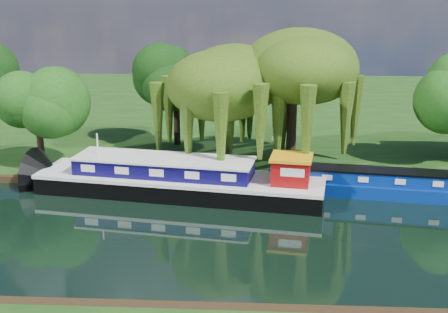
{
  "coord_description": "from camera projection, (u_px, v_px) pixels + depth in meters",
  "views": [
    {
      "loc": [
        -1.01,
        -28.75,
        12.95
      ],
      "look_at": [
        -2.86,
        5.85,
        2.8
      ],
      "focal_mm": 45.0,
      "sensor_mm": 36.0,
      "label": 1
    }
  ],
  "objects": [
    {
      "name": "narrowboat",
      "position": [
        380.0,
        186.0,
        37.04
      ],
      "size": [
        13.37,
        4.02,
        1.92
      ],
      "rotation": [
        0.0,
        0.0,
        -0.14
      ],
      "color": "navy",
      "rests_on": "ground"
    },
    {
      "name": "dutch_barge",
      "position": [
        182.0,
        180.0,
        37.21
      ],
      "size": [
        19.52,
        7.2,
        4.03
      ],
      "rotation": [
        0.0,
        0.0,
        -0.16
      ],
      "color": "black",
      "rests_on": "ground"
    },
    {
      "name": "tree_far_left",
      "position": [
        37.0,
        103.0,
        40.31
      ],
      "size": [
        4.43,
        4.43,
        7.13
      ],
      "color": "black",
      "rests_on": "far_bank"
    },
    {
      "name": "far_bank",
      "position": [
        262.0,
        109.0,
        63.66
      ],
      "size": [
        120.0,
        52.0,
        0.45
      ],
      "primitive_type": "cube",
      "color": "#183B10",
      "rests_on": "ground"
    },
    {
      "name": "tree_far_mid",
      "position": [
        176.0,
        82.0,
        46.6
      ],
      "size": [
        4.76,
        4.76,
        7.79
      ],
      "color": "black",
      "rests_on": "far_bank"
    },
    {
      "name": "ground",
      "position": [
        270.0,
        235.0,
        31.14
      ],
      "size": [
        120.0,
        120.0,
        0.0
      ],
      "primitive_type": "plane",
      "color": "black"
    },
    {
      "name": "willow_left",
      "position": [
        226.0,
        85.0,
        40.31
      ],
      "size": [
        7.05,
        7.05,
        8.45
      ],
      "color": "black",
      "rests_on": "far_bank"
    },
    {
      "name": "lamppost",
      "position": [
        274.0,
        144.0,
        40.49
      ],
      "size": [
        0.36,
        0.36,
        2.56
      ],
      "color": "silver",
      "rests_on": "far_bank"
    },
    {
      "name": "willow_right",
      "position": [
        293.0,
        78.0,
        39.61
      ],
      "size": [
        7.56,
        7.56,
        9.21
      ],
      "color": "black",
      "rests_on": "far_bank"
    },
    {
      "name": "reeds_near",
      "position": [
        440.0,
        302.0,
        23.37
      ],
      "size": [
        33.7,
        1.5,
        1.1
      ],
      "color": "#1E5115",
      "rests_on": "ground"
    },
    {
      "name": "red_dinghy",
      "position": [
        109.0,
        193.0,
        37.67
      ],
      "size": [
        3.23,
        2.5,
        0.62
      ],
      "primitive_type": "imported",
      "rotation": [
        0.0,
        0.0,
        1.7
      ],
      "color": "maroon",
      "rests_on": "ground"
    },
    {
      "name": "mooring_posts",
      "position": [
        260.0,
        172.0,
        38.95
      ],
      "size": [
        19.16,
        0.16,
        1.0
      ],
      "color": "silver",
      "rests_on": "far_bank"
    }
  ]
}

